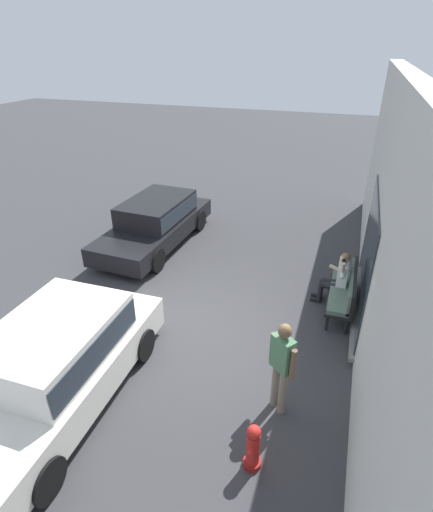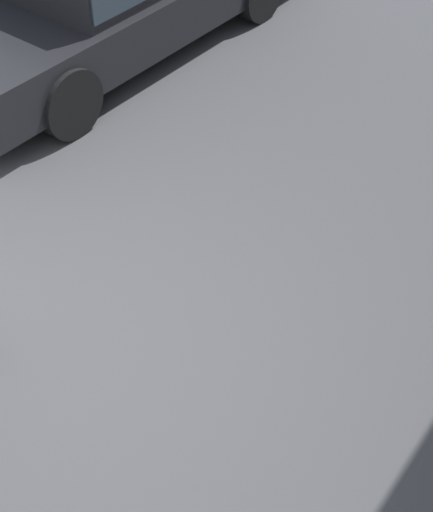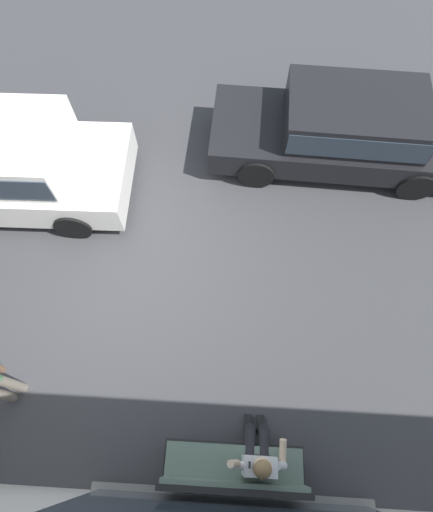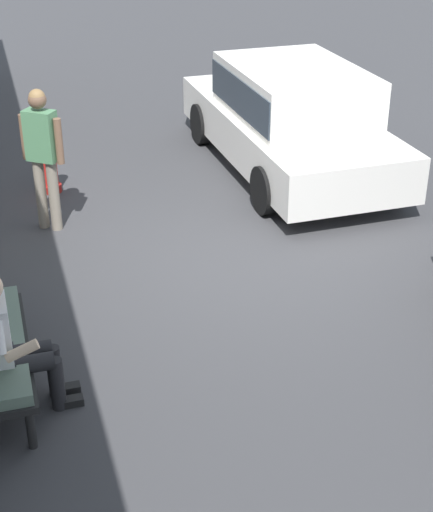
{
  "view_description": "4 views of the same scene",
  "coord_description": "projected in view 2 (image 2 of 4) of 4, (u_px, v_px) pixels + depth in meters",
  "views": [
    {
      "loc": [
        6.05,
        2.6,
        5.39
      ],
      "look_at": [
        -1.39,
        0.04,
        1.12
      ],
      "focal_mm": 28.0,
      "sensor_mm": 36.0,
      "label": 1
    },
    {
      "loc": [
        1.94,
        2.6,
        3.97
      ],
      "look_at": [
        -0.69,
        0.7,
        0.93
      ],
      "focal_mm": 55.0,
      "sensor_mm": 36.0,
      "label": 2
    },
    {
      "loc": [
        -1.58,
        2.6,
        6.09
      ],
      "look_at": [
        -1.44,
        0.07,
        0.8
      ],
      "focal_mm": 28.0,
      "sensor_mm": 36.0,
      "label": 3
    },
    {
      "loc": [
        -7.54,
        2.6,
        4.17
      ],
      "look_at": [
        -1.38,
        0.74,
        0.78
      ],
      "focal_mm": 55.0,
      "sensor_mm": 36.0,
      "label": 4
    }
  ],
  "objects": [
    {
      "name": "ground_plane",
      "position": [
        64.0,
        379.0,
        4.97
      ],
      "size": [
        60.0,
        60.0,
        0.0
      ],
      "primitive_type": "plane",
      "color": "#38383A"
    }
  ]
}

